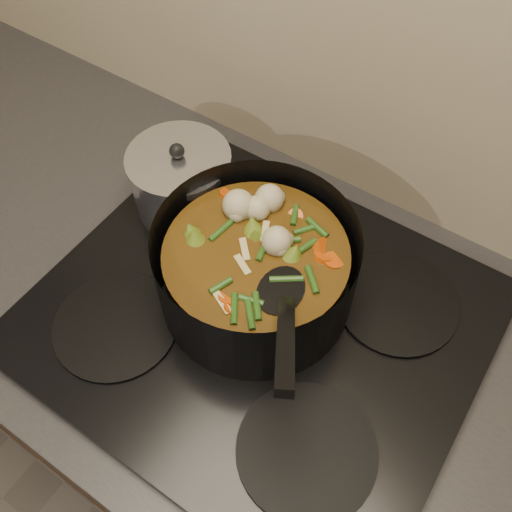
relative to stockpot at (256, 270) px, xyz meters
The scene contains 4 objects.
counter 0.54m from the stockpot, 50.84° to the right, with size 2.64×0.64×0.91m.
stovetop 0.08m from the stockpot, 50.84° to the right, with size 0.62×0.54×0.03m.
stockpot is the anchor object (origin of this frame).
saucepan 0.21m from the stockpot, 157.80° to the left, with size 0.16×0.16×0.13m.
Camera 1 is at (0.23, 1.58, 1.66)m, focal length 40.00 mm.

